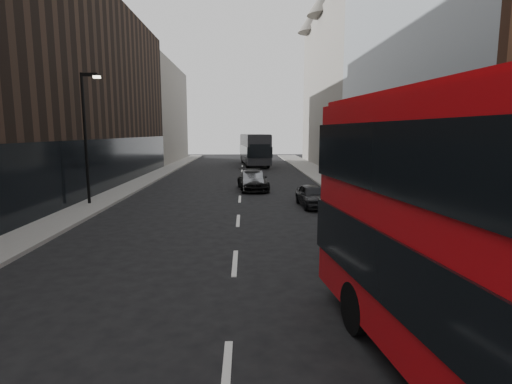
{
  "coord_description": "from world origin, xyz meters",
  "views": [
    {
      "loc": [
        0.33,
        -3.99,
        4.04
      ],
      "look_at": [
        0.61,
        6.25,
        2.5
      ],
      "focal_mm": 28.0,
      "sensor_mm": 36.0,
      "label": 1
    }
  ],
  "objects": [
    {
      "name": "sidewalk_right",
      "position": [
        7.5,
        25.0,
        0.07
      ],
      "size": [
        3.0,
        80.0,
        0.15
      ],
      "primitive_type": "cube",
      "color": "slate",
      "rests_on": "ground"
    },
    {
      "name": "sidewalk_left",
      "position": [
        -8.0,
        25.0,
        0.07
      ],
      "size": [
        2.0,
        80.0,
        0.15
      ],
      "primitive_type": "cube",
      "color": "slate",
      "rests_on": "ground"
    },
    {
      "name": "building_modern_block",
      "position": [
        11.47,
        21.0,
        9.9
      ],
      "size": [
        5.03,
        22.0,
        20.0
      ],
      "color": "#A2A9AD",
      "rests_on": "ground"
    },
    {
      "name": "building_victorian",
      "position": [
        11.38,
        44.0,
        9.66
      ],
      "size": [
        6.5,
        24.0,
        21.0
      ],
      "color": "slate",
      "rests_on": "ground"
    },
    {
      "name": "building_left_mid",
      "position": [
        -11.5,
        30.0,
        7.0
      ],
      "size": [
        5.0,
        24.0,
        14.0
      ],
      "primitive_type": "cube",
      "color": "black",
      "rests_on": "ground"
    },
    {
      "name": "building_left_far",
      "position": [
        -11.5,
        52.0,
        6.5
      ],
      "size": [
        5.0,
        20.0,
        13.0
      ],
      "primitive_type": "cube",
      "color": "slate",
      "rests_on": "ground"
    },
    {
      "name": "street_lamp",
      "position": [
        -8.22,
        18.0,
        4.18
      ],
      "size": [
        1.06,
        0.22,
        7.0
      ],
      "color": "black",
      "rests_on": "sidewalk_left"
    },
    {
      "name": "grey_bus",
      "position": [
        1.47,
        45.1,
        2.04
      ],
      "size": [
        3.71,
        11.94,
        3.8
      ],
      "rotation": [
        0.0,
        0.0,
        0.08
      ],
      "color": "black",
      "rests_on": "ground"
    },
    {
      "name": "car_a",
      "position": [
        4.02,
        17.44,
        0.61
      ],
      "size": [
        1.66,
        3.67,
        1.22
      ],
      "primitive_type": "imported",
      "rotation": [
        0.0,
        0.0,
        0.06
      ],
      "color": "black",
      "rests_on": "ground"
    },
    {
      "name": "car_b",
      "position": [
        0.86,
        23.88,
        0.66
      ],
      "size": [
        1.48,
        4.04,
        1.32
      ],
      "primitive_type": "imported",
      "rotation": [
        0.0,
        0.0,
        0.02
      ],
      "color": "gray",
      "rests_on": "ground"
    },
    {
      "name": "car_c",
      "position": [
        0.86,
        24.0,
        0.69
      ],
      "size": [
        2.37,
        4.89,
        1.37
      ],
      "primitive_type": "imported",
      "rotation": [
        0.0,
        0.0,
        0.1
      ],
      "color": "black",
      "rests_on": "ground"
    }
  ]
}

